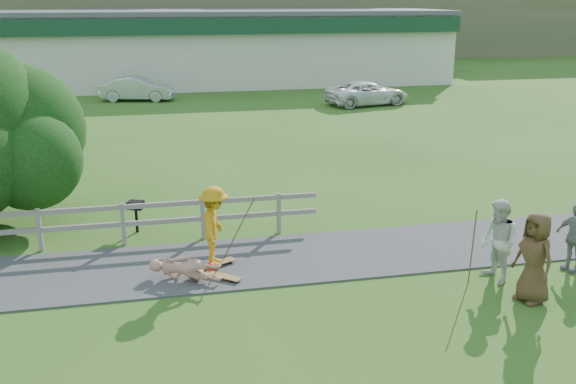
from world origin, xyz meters
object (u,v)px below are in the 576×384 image
at_px(skater_fallen, 185,269).
at_px(spectator_a, 498,242).
at_px(bbq, 136,217).
at_px(car_silver, 137,89).
at_px(car_white, 367,93).
at_px(spectator_b, 574,237).
at_px(skater_rider, 215,230).
at_px(spectator_c, 535,258).

relative_size(skater_fallen, spectator_a, 0.88).
height_order(spectator_a, bbq, spectator_a).
height_order(car_silver, car_white, car_silver).
bearing_deg(spectator_b, skater_fallen, -116.01).
relative_size(skater_rider, spectator_a, 0.99).
distance_m(spectator_c, bbq, 9.92).
xyz_separation_m(spectator_b, car_silver, (-9.98, 27.72, -0.09)).
bearing_deg(car_silver, spectator_c, -152.16).
xyz_separation_m(spectator_a, spectator_b, (2.03, 0.20, -0.13)).
distance_m(skater_rider, spectator_a, 6.30).
relative_size(spectator_a, car_white, 0.38).
bearing_deg(skater_rider, bbq, 45.93).
relative_size(skater_rider, bbq, 2.15).
bearing_deg(bbq, car_white, 78.25).
distance_m(skater_rider, bbq, 3.37).
distance_m(skater_fallen, spectator_a, 6.88).
height_order(skater_fallen, car_silver, car_silver).
relative_size(spectator_a, bbq, 2.16).
bearing_deg(spectator_c, skater_rider, -129.69).
distance_m(skater_fallen, bbq, 3.57).
bearing_deg(bbq, skater_rider, -34.37).
xyz_separation_m(skater_fallen, spectator_c, (6.92, -2.45, 0.66)).
distance_m(spectator_c, car_white, 25.02).
xyz_separation_m(car_silver, bbq, (0.19, -23.08, -0.28)).
distance_m(skater_rider, spectator_b, 8.19).
bearing_deg(skater_rider, car_white, -14.13).
bearing_deg(skater_rider, spectator_b, -89.96).
relative_size(skater_fallen, spectator_c, 0.86).
relative_size(spectator_a, car_silver, 0.43).
xyz_separation_m(skater_rider, car_white, (11.02, 21.49, -0.25)).
distance_m(spectator_a, car_white, 24.06).
height_order(skater_fallen, spectator_a, spectator_a).
relative_size(spectator_c, car_silver, 0.44).
bearing_deg(spectator_a, skater_rider, -114.77).
bearing_deg(car_white, spectator_b, 160.29).
bearing_deg(spectator_c, spectator_a, 179.02).
bearing_deg(spectator_a, skater_fallen, -107.93).
relative_size(spectator_c, bbq, 2.22).
bearing_deg(spectator_a, spectator_b, 89.65).
xyz_separation_m(spectator_a, car_silver, (-7.96, 27.92, -0.22)).
bearing_deg(spectator_c, bbq, -139.60).
distance_m(skater_rider, skater_fallen, 1.15).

